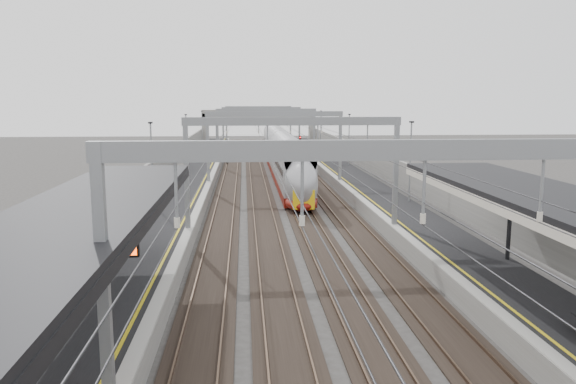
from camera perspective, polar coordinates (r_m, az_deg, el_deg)
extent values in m
cube|color=black|center=(57.05, -9.57, 0.99)|extent=(4.00, 120.00, 1.00)
cube|color=black|center=(57.85, 6.42, 1.17)|extent=(4.00, 120.00, 1.00)
cube|color=black|center=(56.91, -6.05, 0.58)|extent=(2.40, 140.00, 0.08)
cube|color=brown|center=(56.92, -6.78, 0.66)|extent=(0.07, 140.00, 0.14)
cube|color=brown|center=(56.88, -5.33, 0.68)|extent=(0.07, 140.00, 0.14)
cube|color=black|center=(56.90, -3.03, 0.61)|extent=(2.40, 140.00, 0.08)
cube|color=brown|center=(56.88, -3.75, 0.69)|extent=(0.07, 140.00, 0.14)
cube|color=brown|center=(56.91, -2.30, 0.71)|extent=(0.07, 140.00, 0.14)
cube|color=black|center=(57.06, -0.02, 0.65)|extent=(2.40, 140.00, 0.08)
cube|color=brown|center=(56.99, -0.74, 0.73)|extent=(0.07, 140.00, 0.14)
cube|color=brown|center=(57.10, 0.70, 0.75)|extent=(0.07, 140.00, 0.14)
cube|color=black|center=(57.36, 2.97, 0.68)|extent=(2.40, 140.00, 0.08)
cube|color=brown|center=(57.26, 2.26, 0.76)|extent=(0.07, 140.00, 0.14)
cube|color=brown|center=(57.45, 3.69, 0.78)|extent=(0.07, 140.00, 0.14)
cube|color=gray|center=(14.32, -18.28, -8.37)|extent=(0.28, 0.28, 6.60)
cube|color=gray|center=(13.61, 7.78, 4.23)|extent=(13.00, 0.25, 0.50)
cube|color=gray|center=(33.69, -10.27, 1.86)|extent=(0.28, 0.28, 6.60)
cube|color=gray|center=(34.75, 10.89, 2.07)|extent=(0.28, 0.28, 6.60)
cube|color=gray|center=(33.40, 0.48, 7.20)|extent=(13.00, 0.25, 0.50)
cube|color=gray|center=(53.53, -8.14, 4.58)|extent=(0.28, 0.28, 6.60)
cube|color=gray|center=(54.20, 5.31, 4.69)|extent=(0.28, 0.28, 6.60)
cube|color=gray|center=(53.34, -1.39, 7.94)|extent=(13.00, 0.25, 0.50)
cube|color=gray|center=(73.45, -7.17, 5.83)|extent=(0.28, 0.28, 6.60)
cube|color=gray|center=(73.95, 2.69, 5.91)|extent=(0.28, 0.28, 6.60)
cube|color=gray|center=(73.32, -2.24, 8.27)|extent=(13.00, 0.25, 0.50)
cube|color=gray|center=(93.41, -6.60, 6.54)|extent=(0.28, 0.28, 6.60)
cube|color=gray|center=(93.80, 1.16, 6.61)|extent=(0.28, 0.28, 6.60)
cube|color=gray|center=(93.31, -2.73, 8.46)|extent=(13.00, 0.25, 0.50)
cube|color=gray|center=(111.39, -6.27, 6.96)|extent=(0.28, 0.28, 6.60)
cube|color=gray|center=(111.71, 0.25, 7.03)|extent=(0.28, 0.28, 6.60)
cube|color=gray|center=(111.30, -3.02, 8.58)|extent=(13.00, 0.25, 0.50)
cylinder|color=#262628|center=(61.35, -6.01, 6.32)|extent=(0.03, 140.00, 0.03)
cylinder|color=#262628|center=(61.34, -3.19, 6.36)|extent=(0.03, 140.00, 0.03)
cylinder|color=#262628|center=(61.48, -0.38, 6.38)|extent=(0.03, 140.00, 0.03)
cylinder|color=#262628|center=(61.77, 2.41, 6.39)|extent=(0.03, 140.00, 0.03)
cube|color=black|center=(15.52, -23.68, -4.21)|extent=(4.40, 30.00, 0.24)
cylinder|color=black|center=(26.73, -19.18, -3.22)|extent=(0.20, 0.20, 4.00)
cube|color=black|center=(16.19, -17.69, -5.40)|extent=(1.60, 0.15, 0.55)
cube|color=#FF3E05|center=(16.12, -17.76, -5.47)|extent=(1.50, 0.02, 0.42)
cylinder|color=black|center=(28.74, 21.60, -2.51)|extent=(0.20, 0.20, 4.00)
cube|color=slate|center=(111.31, -3.01, 7.98)|extent=(22.00, 2.20, 1.40)
cube|color=slate|center=(111.65, -8.43, 6.31)|extent=(1.00, 2.20, 6.20)
cube|color=slate|center=(112.19, 2.40, 6.41)|extent=(1.00, 2.20, 6.20)
cube|color=slate|center=(57.28, -12.79, 2.03)|extent=(0.30, 120.00, 3.20)
cube|color=slate|center=(58.40, 9.52, 2.26)|extent=(0.30, 120.00, 3.20)
cube|color=maroon|center=(55.10, 0.14, 0.92)|extent=(2.62, 22.29, 0.78)
cube|color=#9C9CA1|center=(54.86, 0.14, 2.82)|extent=(2.62, 22.29, 2.91)
cube|color=black|center=(47.47, 0.89, -0.80)|extent=(1.94, 2.33, 0.48)
cube|color=maroon|center=(77.56, -1.21, 3.32)|extent=(2.62, 22.29, 0.78)
cube|color=#9C9CA1|center=(77.39, -1.21, 4.68)|extent=(2.62, 22.29, 2.91)
cube|color=black|center=(69.85, -0.84, 2.41)|extent=(1.94, 2.33, 0.48)
ellipsoid|color=#9C9CA1|center=(43.70, 1.33, 0.80)|extent=(2.62, 5.04, 4.07)
cube|color=yellow|center=(41.79, 1.61, -0.80)|extent=(1.65, 0.12, 1.45)
cube|color=black|center=(41.99, 1.56, 1.26)|extent=(1.55, 0.56, 0.91)
cylinder|color=black|center=(75.89, -6.21, 3.83)|extent=(0.12, 0.12, 3.00)
cube|color=black|center=(75.76, -6.23, 5.04)|extent=(0.32, 0.22, 0.75)
sphere|color=#0CE526|center=(75.62, -6.24, 5.14)|extent=(0.16, 0.16, 0.16)
cylinder|color=black|center=(79.51, -0.06, 4.13)|extent=(0.12, 0.12, 3.00)
cube|color=black|center=(79.39, -0.06, 5.28)|extent=(0.32, 0.22, 0.75)
sphere|color=red|center=(79.25, -0.06, 5.38)|extent=(0.16, 0.16, 0.16)
cylinder|color=black|center=(83.62, 1.24, 4.37)|extent=(0.12, 0.12, 3.00)
cube|color=black|center=(83.50, 1.24, 5.47)|extent=(0.32, 0.22, 0.75)
sphere|color=red|center=(83.36, 1.25, 5.57)|extent=(0.16, 0.16, 0.16)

